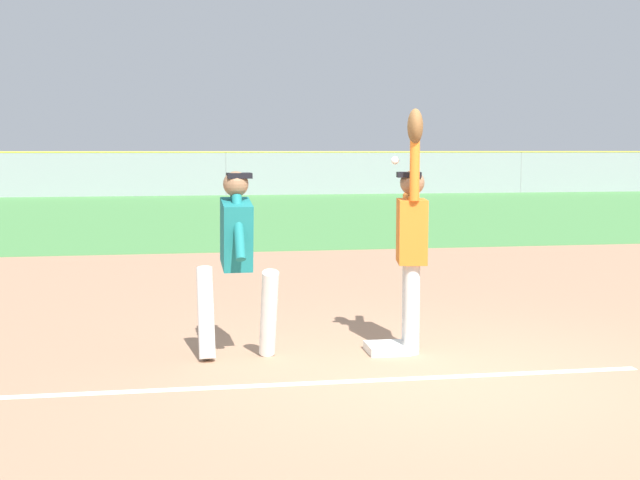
# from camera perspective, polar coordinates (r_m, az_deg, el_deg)

# --- Properties ---
(ground_plane) EXTENTS (81.75, 81.75, 0.00)m
(ground_plane) POSITION_cam_1_polar(r_m,az_deg,el_deg) (7.42, 7.50, -8.84)
(ground_plane) COLOR tan
(outfield_grass) EXTENTS (51.77, 19.35, 0.01)m
(outfield_grass) POSITION_cam_1_polar(r_m,az_deg,el_deg) (25.40, -5.02, 1.86)
(outfield_grass) COLOR #4C8C47
(outfield_grass) RESTS_ON ground_plane
(first_base) EXTENTS (0.38, 0.38, 0.08)m
(first_base) POSITION_cam_1_polar(r_m,az_deg,el_deg) (8.03, 4.56, -7.34)
(first_base) COLOR white
(first_base) RESTS_ON ground_plane
(fielder) EXTENTS (0.34, 0.90, 2.28)m
(fielder) POSITION_cam_1_polar(r_m,az_deg,el_deg) (7.90, 6.26, 0.37)
(fielder) COLOR silver
(fielder) RESTS_ON ground_plane
(runner) EXTENTS (0.72, 0.84, 1.72)m
(runner) POSITION_cam_1_polar(r_m,az_deg,el_deg) (7.64, -5.69, -0.76)
(runner) COLOR white
(runner) RESTS_ON ground_plane
(baseball) EXTENTS (0.07, 0.07, 0.07)m
(baseball) POSITION_cam_1_polar(r_m,az_deg,el_deg) (7.81, 5.13, 5.41)
(baseball) COLOR white
(outfield_fence) EXTENTS (51.85, 0.08, 1.82)m
(outfield_fence) POSITION_cam_1_polar(r_m,az_deg,el_deg) (34.99, -6.41, 4.51)
(outfield_fence) COLOR #93999E
(outfield_fence) RESTS_ON ground_plane
(parked_car_black) EXTENTS (4.48, 2.26, 1.25)m
(parked_car_black) POSITION_cam_1_polar(r_m,az_deg,el_deg) (37.53, -15.04, 4.09)
(parked_car_black) COLOR black
(parked_car_black) RESTS_ON ground_plane
(parked_car_white) EXTENTS (4.57, 2.46, 1.25)m
(parked_car_white) POSITION_cam_1_polar(r_m,az_deg,el_deg) (37.84, -7.90, 4.26)
(parked_car_white) COLOR white
(parked_car_white) RESTS_ON ground_plane
(parked_car_blue) EXTENTS (4.48, 2.28, 1.25)m
(parked_car_blue) POSITION_cam_1_polar(r_m,az_deg,el_deg) (38.49, -0.53, 4.35)
(parked_car_blue) COLOR #23389E
(parked_car_blue) RESTS_ON ground_plane
(parked_car_red) EXTENTS (4.48, 2.28, 1.25)m
(parked_car_red) POSITION_cam_1_polar(r_m,az_deg,el_deg) (38.87, 6.15, 4.33)
(parked_car_red) COLOR #B21E1E
(parked_car_red) RESTS_ON ground_plane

